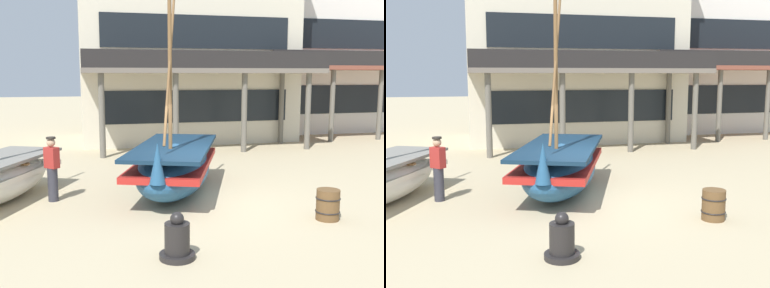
% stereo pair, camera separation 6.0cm
% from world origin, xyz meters
% --- Properties ---
extents(ground_plane, '(120.00, 120.00, 0.00)m').
position_xyz_m(ground_plane, '(0.00, 0.00, 0.00)').
color(ground_plane, tan).
extents(fishing_boat_near_left, '(3.53, 5.20, 5.73)m').
position_xyz_m(fishing_boat_near_left, '(-0.44, 1.27, 0.75)').
color(fishing_boat_near_left, '#23517A').
rests_on(fishing_boat_near_left, ground).
extents(fisherman_by_hull, '(0.41, 0.41, 1.68)m').
position_xyz_m(fisherman_by_hull, '(-3.67, 1.21, 0.83)').
color(fisherman_by_hull, '#33333D').
rests_on(fisherman_by_hull, ground).
extents(capstan_winch, '(0.65, 0.65, 0.86)m').
position_xyz_m(capstan_winch, '(-1.33, -3.25, 0.33)').
color(capstan_winch, black).
rests_on(capstan_winch, ground).
extents(wooden_barrel, '(0.56, 0.56, 0.70)m').
position_xyz_m(wooden_barrel, '(2.45, -1.90, 0.35)').
color(wooden_barrel, brown).
rests_on(wooden_barrel, ground).
extents(harbor_building_main, '(10.73, 8.03, 10.26)m').
position_xyz_m(harbor_building_main, '(2.34, 12.02, 5.12)').
color(harbor_building_main, beige).
rests_on(harbor_building_main, ground).
extents(harbor_building_annex, '(9.76, 8.62, 10.77)m').
position_xyz_m(harbor_building_annex, '(10.40, 14.34, 5.37)').
color(harbor_building_annex, white).
rests_on(harbor_building_annex, ground).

